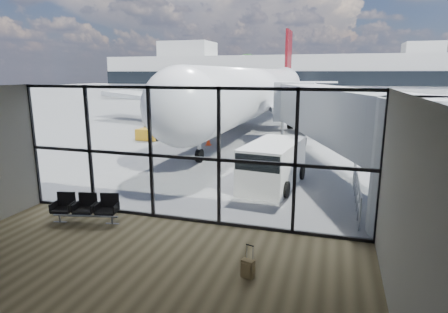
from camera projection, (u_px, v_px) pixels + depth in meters
The scene contains 20 objects.
ground at pixel (301, 110), 50.06m from camera, with size 220.00×220.00×0.00m, color slate.
lounge_shell at pixel (92, 185), 7.64m from camera, with size 12.02×8.01×4.51m.
glass_curtain_wall at pixel (184, 156), 12.21m from camera, with size 12.10×0.12×4.50m.
jet_bridge at pixel (341, 120), 17.32m from camera, with size 8.00×16.50×4.33m.
apron_railing at pixel (357, 185), 14.23m from camera, with size 0.06×5.46×1.11m.
far_terminal at pixel (310, 77), 69.84m from camera, with size 80.00×12.20×11.00m.
tree_0 at pixel (128, 74), 91.65m from camera, with size 4.95×4.95×7.12m.
tree_1 at pixel (150, 71), 89.82m from camera, with size 5.61×5.61×8.07m.
tree_2 at pixel (173, 69), 87.99m from camera, with size 6.27×6.27×9.03m.
tree_3 at pixel (197, 74), 86.57m from camera, with size 4.95×4.95×7.12m.
tree_4 at pixel (221, 71), 84.74m from camera, with size 5.61×5.61×8.07m.
tree_5 at pixel (247, 68), 82.91m from camera, with size 6.27×6.27×9.03m.
seating_row at pixel (86, 206), 12.48m from camera, with size 2.21×1.04×0.98m.
suitcase at pixel (248, 268), 9.08m from camera, with size 0.35×0.28×0.83m.
airliner at pixel (260, 92), 34.86m from camera, with size 35.28×40.80×10.51m.
service_van at pixel (272, 164), 16.39m from camera, with size 2.58×4.63×1.93m.
belt_loader at pixel (225, 119), 36.09m from camera, with size 2.14×3.88×1.70m.
mobile_stairs at pixel (155, 131), 28.55m from camera, with size 1.91×3.41×2.35m.
traffic_cone_a at pixel (208, 141), 25.88m from camera, with size 0.38×0.38×0.55m.
traffic_cone_c at pixel (340, 146), 24.34m from camera, with size 0.37×0.37×0.53m.
Camera 1 is at (4.70, -11.03, 4.89)m, focal length 30.00 mm.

